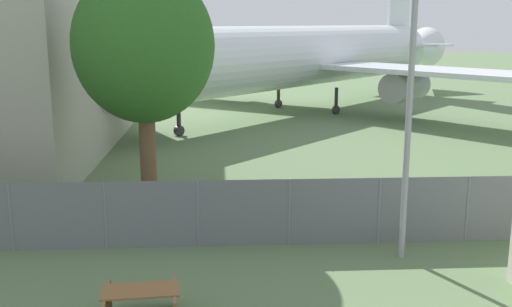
% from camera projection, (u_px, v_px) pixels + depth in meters
% --- Properties ---
extents(perimeter_fence, '(56.07, 0.07, 1.92)m').
position_uv_depth(perimeter_fence, '(289.00, 212.00, 16.74)').
color(perimeter_fence, slate).
rests_on(perimeter_fence, ground).
extents(airplane, '(31.57, 34.06, 12.15)m').
position_uv_depth(airplane, '(297.00, 57.00, 40.99)').
color(airplane, white).
rests_on(airplane, ground).
extents(picnic_bench_near_cabin, '(1.71, 1.53, 0.76)m').
position_uv_depth(picnic_bench_near_cabin, '(141.00, 302.00, 12.42)').
color(picnic_bench_near_cabin, brown).
rests_on(picnic_bench_near_cabin, ground).
extents(tree_behind_benches, '(4.51, 4.51, 7.93)m').
position_uv_depth(tree_behind_benches, '(144.00, 46.00, 18.96)').
color(tree_behind_benches, brown).
rests_on(tree_behind_benches, ground).
extents(light_mast, '(0.44, 0.44, 7.54)m').
position_uv_depth(light_mast, '(411.00, 84.00, 15.09)').
color(light_mast, '#99999E').
rests_on(light_mast, ground).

